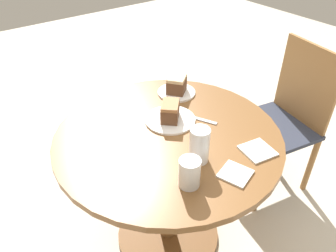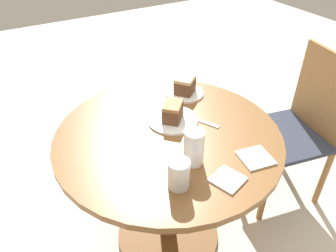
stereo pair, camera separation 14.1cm
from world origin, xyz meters
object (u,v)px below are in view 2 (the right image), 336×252
at_px(chair, 295,127).
at_px(glass_lemonade, 179,175).
at_px(plate_near, 173,120).
at_px(cake_slice_near, 173,111).
at_px(glass_water, 194,149).
at_px(plate_far, 185,93).
at_px(cake_slice_far, 185,85).

bearing_deg(chair, glass_lemonade, -63.78).
height_order(plate_near, cake_slice_near, cake_slice_near).
height_order(plate_near, glass_lemonade, glass_lemonade).
bearing_deg(plate_near, glass_water, -14.72).
bearing_deg(cake_slice_near, glass_water, -14.72).
distance_m(plate_near, glass_lemonade, 0.41).
distance_m(chair, cake_slice_near, 0.83).
relative_size(plate_far, glass_water, 1.33).
distance_m(plate_near, cake_slice_far, 0.26).
bearing_deg(plate_far, plate_near, -44.71).
bearing_deg(plate_near, glass_lemonade, -27.54).
xyz_separation_m(plate_far, glass_water, (0.46, -0.25, 0.06)).
xyz_separation_m(cake_slice_far, glass_water, (0.46, -0.25, 0.01)).
bearing_deg(plate_far, cake_slice_far, -90.00).
bearing_deg(glass_lemonade, cake_slice_far, 145.92).
height_order(cake_slice_far, glass_water, glass_water).
height_order(cake_slice_far, glass_lemonade, glass_lemonade).
bearing_deg(chair, cake_slice_near, -86.58).
height_order(chair, cake_slice_near, chair).
bearing_deg(glass_water, cake_slice_near, 165.28).
xyz_separation_m(plate_far, glass_lemonade, (0.54, -0.37, 0.05)).
bearing_deg(glass_water, cake_slice_far, 151.42).
xyz_separation_m(cake_slice_near, glass_lemonade, (0.36, -0.19, -0.00)).
bearing_deg(glass_water, plate_near, 165.28).
relative_size(plate_far, cake_slice_far, 1.48).
bearing_deg(cake_slice_near, cake_slice_far, 135.29).
bearing_deg(cake_slice_far, glass_lemonade, -34.08).
xyz_separation_m(plate_near, cake_slice_far, (-0.18, 0.18, 0.05)).
distance_m(chair, glass_water, 0.92).
bearing_deg(cake_slice_far, plate_far, 90.00).
height_order(glass_lemonade, glass_water, glass_water).
bearing_deg(chair, cake_slice_far, -104.50).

